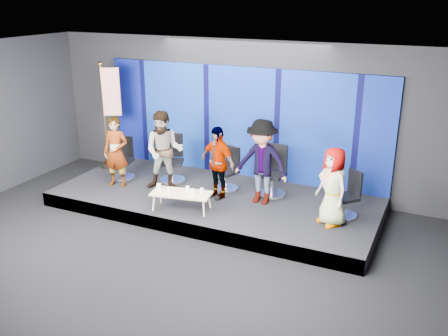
{
  "coord_description": "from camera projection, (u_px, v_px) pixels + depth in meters",
  "views": [
    {
      "loc": [
        4.43,
        -6.54,
        4.5
      ],
      "look_at": [
        0.28,
        2.4,
        1.0
      ],
      "focal_mm": 40.0,
      "sensor_mm": 36.0,
      "label": 1
    }
  ],
  "objects": [
    {
      "name": "chair_c",
      "position": [
        228.0,
        176.0,
        11.13
      ],
      "size": [
        0.69,
        0.69,
        0.97
      ],
      "rotation": [
        0.0,
        0.0,
        -0.33
      ],
      "color": "silver",
      "rests_on": "riser"
    },
    {
      "name": "riser",
      "position": [
        215.0,
        201.0,
        10.95
      ],
      "size": [
        7.0,
        3.0,
        0.3
      ],
      "primitive_type": "cube",
      "color": "black",
      "rests_on": "ground"
    },
    {
      "name": "backdrop",
      "position": [
        241.0,
        122.0,
        11.7
      ],
      "size": [
        7.0,
        0.08,
        2.6
      ],
      "primitive_type": "cube",
      "color": "#06074E",
      "rests_on": "riser"
    },
    {
      "name": "room_walls",
      "position": [
        146.0,
        127.0,
        8.05
      ],
      "size": [
        10.02,
        8.02,
        3.51
      ],
      "color": "black",
      "rests_on": "ground"
    },
    {
      "name": "panelist_a",
      "position": [
        116.0,
        152.0,
        11.17
      ],
      "size": [
        0.64,
        0.48,
        1.6
      ],
      "primitive_type": "imported",
      "rotation": [
        0.0,
        0.0,
        0.18
      ],
      "color": "black",
      "rests_on": "riser"
    },
    {
      "name": "mug_b",
      "position": [
        169.0,
        191.0,
        10.03
      ],
      "size": [
        0.07,
        0.07,
        0.08
      ],
      "primitive_type": "cylinder",
      "color": "white",
      "rests_on": "coffee_table"
    },
    {
      "name": "coffee_table",
      "position": [
        181.0,
        194.0,
        10.06
      ],
      "size": [
        1.28,
        0.72,
        0.37
      ],
      "rotation": [
        0.0,
        0.0,
        0.18
      ],
      "color": "tan",
      "rests_on": "riser"
    },
    {
      "name": "mug_a",
      "position": [
        159.0,
        186.0,
        10.23
      ],
      "size": [
        0.09,
        0.09,
        0.11
      ],
      "primitive_type": "cylinder",
      "color": "white",
      "rests_on": "coffee_table"
    },
    {
      "name": "chair_b",
      "position": [
        172.0,
        166.0,
        11.61
      ],
      "size": [
        0.79,
        0.79,
        1.1
      ],
      "rotation": [
        0.0,
        0.0,
        0.35
      ],
      "color": "silver",
      "rests_on": "riser"
    },
    {
      "name": "panelist_c",
      "position": [
        217.0,
        162.0,
        10.55
      ],
      "size": [
        0.99,
        0.66,
        1.57
      ],
      "primitive_type": "imported",
      "rotation": [
        0.0,
        0.0,
        -0.33
      ],
      "color": "black",
      "rests_on": "riser"
    },
    {
      "name": "panelist_e",
      "position": [
        333.0,
        187.0,
        9.31
      ],
      "size": [
        0.88,
        0.85,
        1.52
      ],
      "primitive_type": "imported",
      "rotation": [
        0.0,
        0.0,
        -0.7
      ],
      "color": "black",
      "rests_on": "riser"
    },
    {
      "name": "panelist_d",
      "position": [
        262.0,
        162.0,
        10.23
      ],
      "size": [
        1.21,
        0.75,
        1.79
      ],
      "primitive_type": "imported",
      "rotation": [
        0.0,
        0.0,
        -0.08
      ],
      "color": "black",
      "rests_on": "riser"
    },
    {
      "name": "chair_e",
      "position": [
        347.0,
        202.0,
        9.77
      ],
      "size": [
        0.75,
        0.75,
        0.94
      ],
      "rotation": [
        0.0,
        0.0,
        -0.7
      ],
      "color": "silver",
      "rests_on": "riser"
    },
    {
      "name": "panelist_b",
      "position": [
        164.0,
        151.0,
        10.97
      ],
      "size": [
        1.04,
        0.93,
        1.78
      ],
      "primitive_type": "imported",
      "rotation": [
        0.0,
        0.0,
        0.35
      ],
      "color": "black",
      "rests_on": "riser"
    },
    {
      "name": "chair_a",
      "position": [
        123.0,
        165.0,
        11.8
      ],
      "size": [
        0.65,
        0.65,
        0.99
      ],
      "rotation": [
        0.0,
        0.0,
        0.18
      ],
      "color": "silver",
      "rests_on": "riser"
    },
    {
      "name": "mug_c",
      "position": [
        188.0,
        189.0,
        10.13
      ],
      "size": [
        0.08,
        0.08,
        0.1
      ],
      "primitive_type": "cylinder",
      "color": "white",
      "rests_on": "coffee_table"
    },
    {
      "name": "mug_e",
      "position": [
        202.0,
        191.0,
        10.03
      ],
      "size": [
        0.08,
        0.08,
        0.09
      ],
      "primitive_type": "cylinder",
      "color": "white",
      "rests_on": "coffee_table"
    },
    {
      "name": "ground",
      "position": [
        153.0,
        260.0,
        8.86
      ],
      "size": [
        10.0,
        10.0,
        0.0
      ],
      "primitive_type": "plane",
      "color": "black",
      "rests_on": "ground"
    },
    {
      "name": "flag_stand",
      "position": [
        109.0,
        113.0,
        12.16
      ],
      "size": [
        0.58,
        0.38,
        2.64
      ],
      "rotation": [
        0.0,
        0.0,
        0.46
      ],
      "color": "black",
      "rests_on": "riser"
    },
    {
      "name": "mug_d",
      "position": [
        192.0,
        191.0,
        9.97
      ],
      "size": [
        0.09,
        0.09,
        0.1
      ],
      "primitive_type": "cylinder",
      "color": "white",
      "rests_on": "coffee_table"
    },
    {
      "name": "chair_d",
      "position": [
        273.0,
        179.0,
        10.8
      ],
      "size": [
        0.67,
        0.67,
        1.11
      ],
      "rotation": [
        0.0,
        0.0,
        -0.08
      ],
      "color": "silver",
      "rests_on": "riser"
    }
  ]
}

